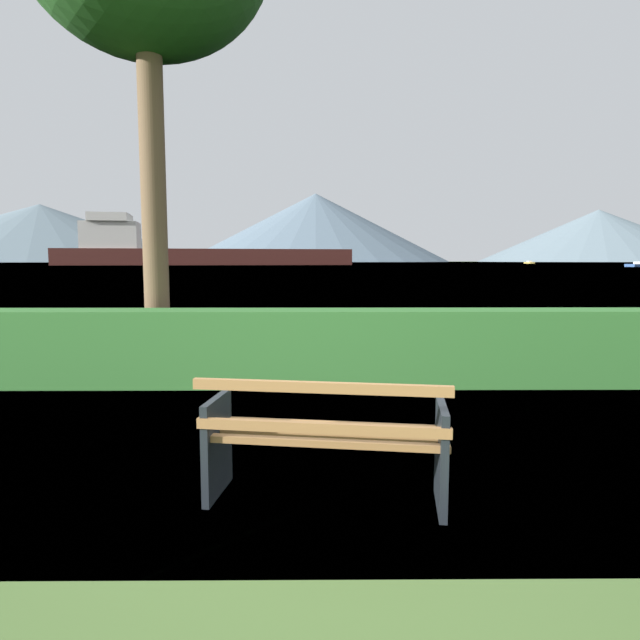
% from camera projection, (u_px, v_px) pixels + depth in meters
% --- Properties ---
extents(ground_plane, '(1400.00, 1400.00, 0.00)m').
position_uv_depth(ground_plane, '(326.00, 498.00, 3.71)').
color(ground_plane, '#4C6B33').
extents(water_surface, '(620.00, 620.00, 0.00)m').
position_uv_depth(water_surface, '(316.00, 263.00, 310.94)').
color(water_surface, slate).
rests_on(water_surface, ground_plane).
extents(park_bench, '(1.64, 0.79, 0.87)m').
position_uv_depth(park_bench, '(325.00, 440.00, 3.60)').
color(park_bench, '#A0703F').
rests_on(park_bench, ground_plane).
extents(hedge_row, '(10.58, 0.62, 0.97)m').
position_uv_depth(hedge_row, '(321.00, 347.00, 7.05)').
color(hedge_row, '#387A33').
rests_on(hedge_row, ground_plane).
extents(cargo_ship_large, '(96.42, 32.86, 16.40)m').
position_uv_depth(cargo_ship_large, '(185.00, 251.00, 182.13)').
color(cargo_ship_large, '#471E19').
rests_on(cargo_ship_large, water_surface).
extents(fishing_boat_near, '(2.49, 7.55, 1.39)m').
position_uv_depth(fishing_boat_near, '(529.00, 263.00, 260.52)').
color(fishing_boat_near, gold).
rests_on(fishing_boat_near, water_surface).
extents(distant_hills, '(858.52, 352.97, 73.35)m').
position_uv_depth(distant_hills, '(271.00, 232.00, 575.79)').
color(distant_hills, slate).
rests_on(distant_hills, ground_plane).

